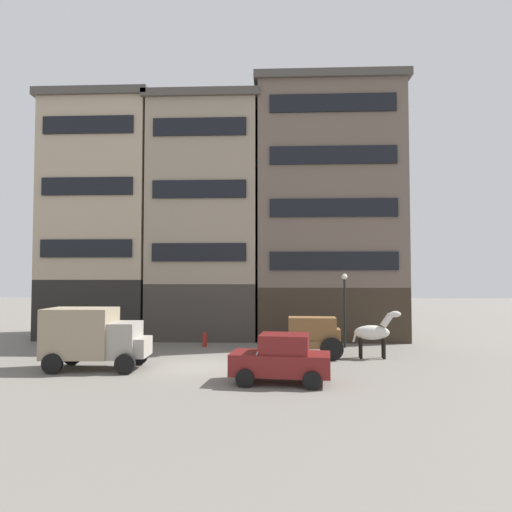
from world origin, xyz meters
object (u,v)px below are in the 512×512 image
(draft_horse, at_px, (374,332))
(delivery_truck_near, at_px, (94,336))
(sedan_dark, at_px, (281,359))
(streetlamp_curbside, at_px, (345,300))
(fire_hydrant_curbside, at_px, (205,339))
(cargo_wagon, at_px, (313,334))
(pedestrian_officer, at_px, (117,331))

(draft_horse, xyz_separation_m, delivery_truck_near, (-12.62, -3.09, 0.15))
(sedan_dark, bearing_deg, streetlamp_curbside, 66.40)
(streetlamp_curbside, bearing_deg, fire_hydrant_curbside, -179.57)
(delivery_truck_near, xyz_separation_m, streetlamp_curbside, (11.71, 6.27, 1.25))
(draft_horse, height_order, sedan_dark, draft_horse)
(cargo_wagon, distance_m, draft_horse, 2.95)
(delivery_truck_near, bearing_deg, pedestrian_officer, 99.23)
(sedan_dark, xyz_separation_m, streetlamp_curbside, (3.67, 8.40, 1.76))
(sedan_dark, relative_size, pedestrian_officer, 2.15)
(cargo_wagon, bearing_deg, pedestrian_officer, 168.29)
(draft_horse, distance_m, fire_hydrant_curbside, 9.37)
(cargo_wagon, xyz_separation_m, fire_hydrant_curbside, (-5.84, 3.12, -0.72))
(draft_horse, xyz_separation_m, fire_hydrant_curbside, (-8.79, 3.13, -0.84))
(delivery_truck_near, xyz_separation_m, fire_hydrant_curbside, (3.83, 6.22, -1.00))
(cargo_wagon, xyz_separation_m, pedestrian_officer, (-10.53, 2.18, -0.17))
(draft_horse, relative_size, sedan_dark, 0.61)
(fire_hydrant_curbside, bearing_deg, draft_horse, -19.57)
(draft_horse, bearing_deg, delivery_truck_near, -166.25)
(sedan_dark, height_order, pedestrian_officer, sedan_dark)
(cargo_wagon, distance_m, fire_hydrant_curbside, 6.66)
(cargo_wagon, height_order, streetlamp_curbside, streetlamp_curbside)
(pedestrian_officer, bearing_deg, cargo_wagon, -11.71)
(cargo_wagon, bearing_deg, sedan_dark, -107.43)
(cargo_wagon, relative_size, sedan_dark, 0.77)
(draft_horse, distance_m, delivery_truck_near, 13.00)
(fire_hydrant_curbside, bearing_deg, streetlamp_curbside, 0.43)
(cargo_wagon, relative_size, delivery_truck_near, 0.68)
(draft_horse, relative_size, streetlamp_curbside, 0.57)
(pedestrian_officer, distance_m, streetlamp_curbside, 12.72)
(pedestrian_officer, height_order, fire_hydrant_curbside, pedestrian_officer)
(delivery_truck_near, distance_m, sedan_dark, 8.33)
(sedan_dark, bearing_deg, fire_hydrant_curbside, 116.73)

